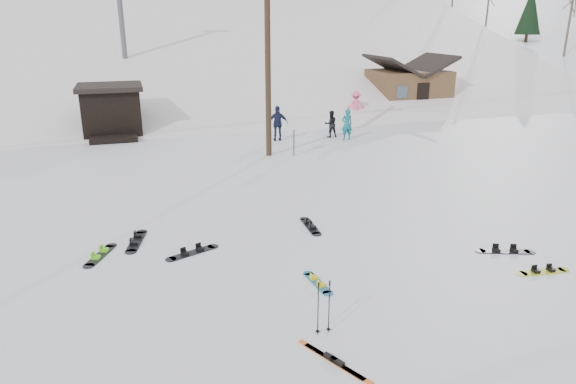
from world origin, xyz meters
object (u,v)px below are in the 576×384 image
object	(u,v)px
hero_snowboard	(318,283)
cabin	(408,88)
utility_pole	(268,53)
hero_skis	(334,361)

from	to	relation	value
hero_snowboard	cabin	bearing A→B (deg)	-40.02
utility_pole	hero_skis	size ratio (longest dim) A/B	5.41
hero_snowboard	hero_skis	size ratio (longest dim) A/B	0.80
utility_pole	hero_snowboard	size ratio (longest dim) A/B	6.80
hero_snowboard	hero_skis	xyz separation A→B (m)	(-0.76, -2.91, 0.00)
utility_pole	hero_snowboard	world-z (taller)	utility_pole
cabin	hero_snowboard	xyz separation A→B (m)	(-15.16, -22.33, -1.46)
hero_snowboard	hero_skis	distance (m)	3.01
cabin	hero_snowboard	bearing A→B (deg)	-124.18
hero_snowboard	hero_skis	bearing A→B (deg)	159.52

